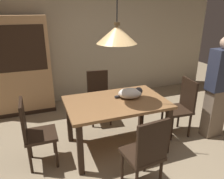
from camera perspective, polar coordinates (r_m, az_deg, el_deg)
ground at (r=3.02m, az=5.42°, el=-20.29°), size 10.00×10.00×0.00m
back_wall at (r=4.82m, az=-8.01°, el=14.37°), size 6.40×0.10×2.90m
dining_table at (r=3.08m, az=1.13°, el=-4.77°), size 1.40×0.90×0.75m
chair_far_back at (r=3.90m, az=-3.46°, el=-1.31°), size 0.44×0.44×0.93m
chair_left_side at (r=2.97m, az=-19.93°, el=-10.15°), size 0.40×0.40×0.93m
chair_near_front at (r=2.47m, az=8.99°, el=-15.89°), size 0.44×0.44×0.93m
chair_right_side at (r=3.66m, az=17.87°, el=-3.87°), size 0.43×0.43×0.93m
cat_sleeping at (r=3.11m, az=4.96°, el=-0.96°), size 0.40×0.30×0.16m
pendant_lamp at (r=2.79m, az=1.28°, el=14.32°), size 0.52×0.52×1.30m
hutch_bookcase at (r=4.49m, az=-22.93°, el=5.15°), size 1.12×0.45×1.85m
person_standing at (r=3.69m, az=26.17°, el=0.07°), size 0.36×0.22×1.60m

